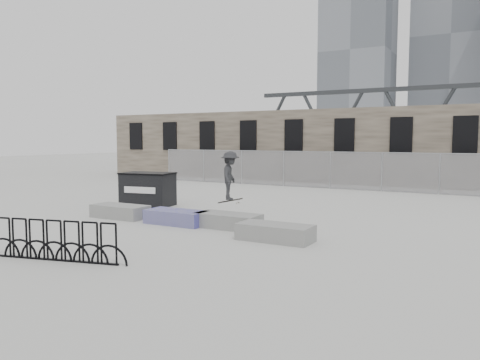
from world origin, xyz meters
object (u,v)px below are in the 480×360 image
planter_far_left (120,211)px  bike_rack (54,241)px  planter_offset (275,232)px  skateboarder (230,176)px  planter_center_right (228,220)px  planter_center_left (176,217)px  dumpster (148,189)px

planter_far_left → bike_rack: bike_rack is taller
planter_offset → skateboarder: skateboarder is taller
planter_center_right → skateboarder: size_ratio=1.19×
planter_center_right → planter_far_left: bearing=-176.7°
planter_offset → skateboarder: bearing=144.7°
planter_offset → bike_rack: bearing=-128.5°
planter_far_left → planter_center_left: 2.42m
planter_center_right → skateboarder: bearing=115.9°
dumpster → skateboarder: bearing=-29.2°
planter_offset → bike_rack: 5.45m
dumpster → bike_rack: bearing=-72.8°
dumpster → bike_rack: dumpster is taller
planter_center_left → planter_center_right: size_ratio=1.00×
planter_center_left → planter_center_right: bearing=8.4°
bike_rack → planter_far_left: bearing=119.3°
planter_center_left → planter_offset: 3.81m
planter_far_left → planter_center_right: 4.17m
planter_offset → dumpster: 8.05m
dumpster → planter_far_left: bearing=-77.7°
planter_center_left → planter_center_right: 1.77m
planter_center_right → planter_offset: bearing=-24.5°
planter_center_right → bike_rack: bike_rack is taller
planter_far_left → dumpster: 2.99m
skateboarder → planter_far_left: bearing=84.1°
dumpster → bike_rack: size_ratio=0.64×
skateboarder → planter_center_right: bearing=-174.8°
skateboarder → bike_rack: bearing=149.6°
planter_offset → dumpster: dumpster is taller
planter_center_right → bike_rack: (-1.38, -5.18, 0.20)m
planter_offset → skateboarder: 3.19m
planter_offset → dumpster: bearing=154.8°
planter_center_right → bike_rack: 5.37m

